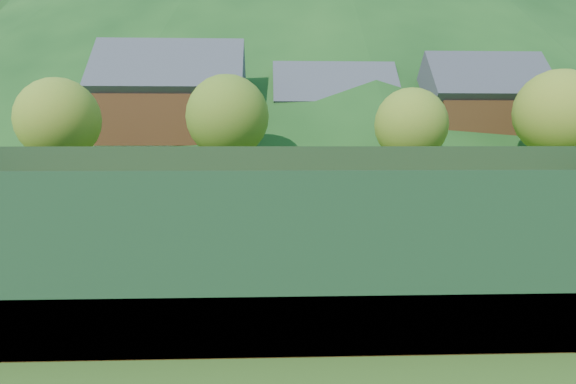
{
  "coord_description": "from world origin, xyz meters",
  "views": [
    {
      "loc": [
        -0.91,
        -19.93,
        3.52
      ],
      "look_at": [
        -0.12,
        0.0,
        1.43
      ],
      "focal_mm": 32.0,
      "sensor_mm": 36.0,
      "label": 1
    }
  ],
  "objects_px": {
    "coach": "(185,215)",
    "chalet_left": "(172,116)",
    "student_c": "(404,202)",
    "ball_hopper": "(124,225)",
    "chalet_right": "(481,120)",
    "chalet_mid": "(333,124)",
    "student_b": "(406,200)",
    "student_a": "(342,199)",
    "tennis_net": "(291,215)",
    "student_d": "(482,202)"
  },
  "relations": [
    {
      "from": "student_d",
      "to": "tennis_net",
      "type": "height_order",
      "value": "student_d"
    },
    {
      "from": "coach",
      "to": "student_c",
      "type": "bearing_deg",
      "value": 0.28
    },
    {
      "from": "student_a",
      "to": "tennis_net",
      "type": "height_order",
      "value": "student_a"
    },
    {
      "from": "student_b",
      "to": "student_c",
      "type": "bearing_deg",
      "value": 96.23
    },
    {
      "from": "coach",
      "to": "ball_hopper",
      "type": "height_order",
      "value": "coach"
    },
    {
      "from": "student_c",
      "to": "ball_hopper",
      "type": "relative_size",
      "value": 1.62
    },
    {
      "from": "chalet_left",
      "to": "chalet_mid",
      "type": "relative_size",
      "value": 1.09
    },
    {
      "from": "student_c",
      "to": "chalet_mid",
      "type": "xyz_separation_m",
      "value": [
        1.12,
        32.58,
        4.16
      ]
    },
    {
      "from": "student_b",
      "to": "chalet_right",
      "type": "height_order",
      "value": "chalet_right"
    },
    {
      "from": "student_d",
      "to": "chalet_right",
      "type": "relative_size",
      "value": 0.13
    },
    {
      "from": "coach",
      "to": "chalet_left",
      "type": "xyz_separation_m",
      "value": [
        -6.19,
        31.98,
        4.81
      ]
    },
    {
      "from": "student_d",
      "to": "chalet_right",
      "type": "distance_m",
      "value": 30.93
    },
    {
      "from": "student_b",
      "to": "student_d",
      "type": "distance_m",
      "value": 3.27
    },
    {
      "from": "tennis_net",
      "to": "chalet_right",
      "type": "height_order",
      "value": "chalet_right"
    },
    {
      "from": "chalet_right",
      "to": "student_a",
      "type": "bearing_deg",
      "value": -122.66
    },
    {
      "from": "coach",
      "to": "ball_hopper",
      "type": "bearing_deg",
      "value": -157.0
    },
    {
      "from": "student_d",
      "to": "student_b",
      "type": "bearing_deg",
      "value": -32.48
    },
    {
      "from": "coach",
      "to": "chalet_left",
      "type": "relative_size",
      "value": 0.12
    },
    {
      "from": "ball_hopper",
      "to": "chalet_right",
      "type": "xyz_separation_m",
      "value": [
        25.5,
        33.61,
        4.49
      ]
    },
    {
      "from": "chalet_left",
      "to": "coach",
      "type": "bearing_deg",
      "value": -79.05
    },
    {
      "from": "ball_hopper",
      "to": "chalet_left",
      "type": "distance_m",
      "value": 34.26
    },
    {
      "from": "chalet_left",
      "to": "chalet_right",
      "type": "xyz_separation_m",
      "value": [
        30.0,
        0.0,
        -0.39
      ]
    },
    {
      "from": "coach",
      "to": "chalet_mid",
      "type": "bearing_deg",
      "value": 53.67
    },
    {
      "from": "student_a",
      "to": "ball_hopper",
      "type": "distance_m",
      "value": 9.97
    },
    {
      "from": "student_a",
      "to": "tennis_net",
      "type": "bearing_deg",
      "value": 34.12
    },
    {
      "from": "student_d",
      "to": "chalet_mid",
      "type": "bearing_deg",
      "value": -91.44
    },
    {
      "from": "tennis_net",
      "to": "chalet_left",
      "type": "bearing_deg",
      "value": 108.43
    },
    {
      "from": "tennis_net",
      "to": "chalet_left",
      "type": "distance_m",
      "value": 32.04
    },
    {
      "from": "student_c",
      "to": "chalet_right",
      "type": "distance_m",
      "value": 32.63
    },
    {
      "from": "student_c",
      "to": "coach",
      "type": "bearing_deg",
      "value": 2.12
    },
    {
      "from": "student_b",
      "to": "chalet_mid",
      "type": "relative_size",
      "value": 0.11
    },
    {
      "from": "ball_hopper",
      "to": "tennis_net",
      "type": "bearing_deg",
      "value": 33.31
    },
    {
      "from": "coach",
      "to": "tennis_net",
      "type": "xyz_separation_m",
      "value": [
        3.81,
        1.98,
        -0.31
      ]
    },
    {
      "from": "chalet_right",
      "to": "student_c",
      "type": "bearing_deg",
      "value": -117.87
    },
    {
      "from": "student_c",
      "to": "ball_hopper",
      "type": "xyz_separation_m",
      "value": [
        -10.38,
        -5.03,
        -0.06
      ]
    },
    {
      "from": "tennis_net",
      "to": "student_b",
      "type": "bearing_deg",
      "value": 30.45
    },
    {
      "from": "student_a",
      "to": "chalet_left",
      "type": "bearing_deg",
      "value": -78.14
    },
    {
      "from": "ball_hopper",
      "to": "chalet_right",
      "type": "distance_m",
      "value": 42.43
    },
    {
      "from": "coach",
      "to": "chalet_right",
      "type": "relative_size",
      "value": 0.14
    },
    {
      "from": "student_d",
      "to": "chalet_mid",
      "type": "distance_m",
      "value": 32.65
    },
    {
      "from": "coach",
      "to": "student_a",
      "type": "relative_size",
      "value": 1.02
    },
    {
      "from": "student_d",
      "to": "chalet_left",
      "type": "xyz_separation_m",
      "value": [
        -18.33,
        28.29,
        4.86
      ]
    },
    {
      "from": "student_a",
      "to": "tennis_net",
      "type": "distance_m",
      "value": 3.47
    },
    {
      "from": "student_b",
      "to": "chalet_mid",
      "type": "height_order",
      "value": "chalet_mid"
    },
    {
      "from": "student_c",
      "to": "chalet_right",
      "type": "relative_size",
      "value": 0.14
    },
    {
      "from": "chalet_mid",
      "to": "student_d",
      "type": "bearing_deg",
      "value": -85.88
    },
    {
      "from": "student_a",
      "to": "student_d",
      "type": "relative_size",
      "value": 1.04
    },
    {
      "from": "student_c",
      "to": "chalet_right",
      "type": "height_order",
      "value": "chalet_right"
    },
    {
      "from": "student_c",
      "to": "student_b",
      "type": "bearing_deg",
      "value": -126.01
    },
    {
      "from": "tennis_net",
      "to": "coach",
      "type": "bearing_deg",
      "value": -152.54
    }
  ]
}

